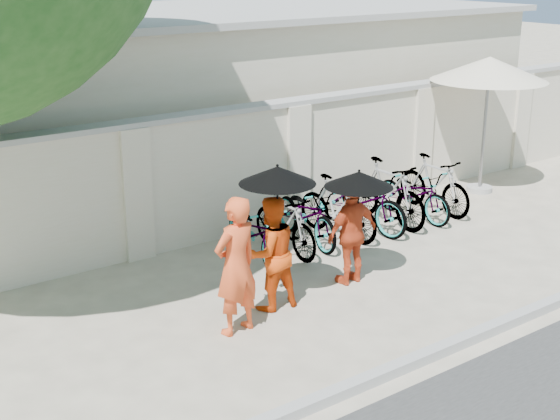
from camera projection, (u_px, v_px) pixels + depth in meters
ground at (320, 312)px, 10.02m from camera, size 80.00×80.00×0.00m
kerb at (416, 360)px, 8.70m from camera, size 40.00×0.16×0.12m
compound_wall at (244, 171)px, 12.71m from camera, size 20.00×0.30×2.00m
building_behind at (180, 96)px, 15.99m from camera, size 14.00×6.00×3.20m
monk_left at (236, 266)px, 9.23m from camera, size 0.68×0.50×1.72m
monk_center at (271, 253)px, 9.91m from camera, size 0.77×0.62×1.51m
parasol_center at (277, 175)px, 9.55m from camera, size 0.96×0.96×1.05m
monk_right at (352, 233)px, 10.70m from camera, size 0.87×0.39×1.46m
parasol_right at (359, 179)px, 10.41m from camera, size 0.93×0.93×0.79m
patio_umbrella at (489, 70)px, 14.38m from camera, size 2.82×2.82×2.59m
bike_0 at (255, 233)px, 11.56m from camera, size 0.80×1.74×0.88m
bike_1 at (285, 223)px, 11.85m from camera, size 0.49×1.60×0.95m
bike_2 at (307, 214)px, 12.30m from camera, size 0.86×1.84×0.93m
bike_3 at (338, 207)px, 12.53m from camera, size 0.66×1.71×1.00m
bike_4 at (362, 200)px, 12.87m from camera, size 0.89×1.98×1.01m
bike_5 at (387, 192)px, 13.15m from camera, size 0.56×1.84×1.10m
bike_6 at (414, 194)px, 13.43m from camera, size 0.61×1.69×0.88m
bike_7 at (434, 184)px, 13.76m from camera, size 0.51×1.69×1.01m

